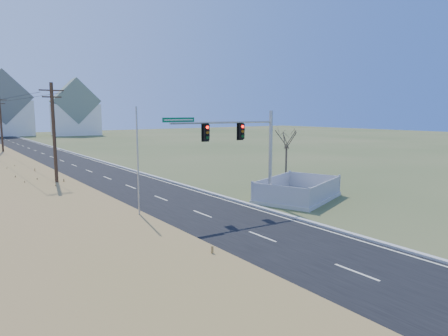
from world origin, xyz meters
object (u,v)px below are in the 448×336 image
(bare_tree, at_px, (287,137))
(flagpole, at_px, (139,187))
(fence_enclosure, at_px, (298,195))
(open_sign, at_px, (305,201))
(traffic_signal_mast, at_px, (250,148))

(bare_tree, bearing_deg, flagpole, -161.19)
(fence_enclosure, xyz_separation_m, bare_tree, (2.49, 3.85, 4.24))
(fence_enclosure, bearing_deg, open_sign, -141.54)
(traffic_signal_mast, height_order, open_sign, traffic_signal_mast)
(fence_enclosure, distance_m, open_sign, 1.97)
(fence_enclosure, relative_size, flagpole, 1.15)
(bare_tree, bearing_deg, traffic_signal_mast, -152.67)
(traffic_signal_mast, height_order, bare_tree, traffic_signal_mast)
(flagpole, bearing_deg, traffic_signal_mast, 11.25)
(fence_enclosure, bearing_deg, flagpole, 166.69)
(open_sign, relative_size, bare_tree, 0.10)
(open_sign, height_order, flagpole, flagpole)
(flagpole, relative_size, bare_tree, 1.25)
(traffic_signal_mast, bearing_deg, flagpole, -164.26)
(fence_enclosure, relative_size, bare_tree, 1.44)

